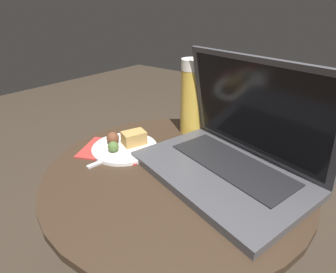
# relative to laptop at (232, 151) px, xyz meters

# --- Properties ---
(table) EXTENTS (0.62, 0.62, 0.57)m
(table) POSITION_rel_laptop_xyz_m (-0.11, -0.07, -0.21)
(table) COLOR black
(table) RESTS_ON ground_plane
(napkin) EXTENTS (0.20, 0.18, 0.00)m
(napkin) POSITION_rel_laptop_xyz_m (-0.29, -0.10, -0.05)
(napkin) COLOR #B7332D
(napkin) RESTS_ON table
(laptop) EXTENTS (0.43, 0.35, 0.26)m
(laptop) POSITION_rel_laptop_xyz_m (0.00, 0.00, 0.00)
(laptop) COLOR #47474C
(laptop) RESTS_ON table
(beer_glass) EXTENTS (0.07, 0.07, 0.22)m
(beer_glass) POSITION_rel_laptop_xyz_m (-0.20, 0.13, 0.06)
(beer_glass) COLOR gold
(beer_glass) RESTS_ON table
(snack_plate) EXTENTS (0.18, 0.18, 0.05)m
(snack_plate) POSITION_rel_laptop_xyz_m (-0.27, -0.07, -0.04)
(snack_plate) COLOR white
(snack_plate) RESTS_ON table
(fork) EXTENTS (0.04, 0.18, 0.00)m
(fork) POSITION_rel_laptop_xyz_m (-0.26, -0.10, -0.05)
(fork) COLOR silver
(fork) RESTS_ON table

